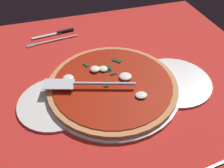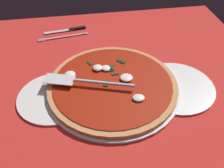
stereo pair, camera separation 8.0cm
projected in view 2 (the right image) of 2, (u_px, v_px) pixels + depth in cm
name	position (u px, v px, depth cm)	size (l,w,h in cm)	color
ground_plane	(114.00, 96.00, 79.80)	(115.11, 115.11, 0.80)	red
checker_pattern	(114.00, 95.00, 79.50)	(115.11, 115.11, 0.10)	white
pizza_pan	(112.00, 88.00, 81.21)	(43.84, 43.84, 1.25)	silver
dinner_plate_left	(54.00, 97.00, 78.08)	(23.15, 23.15, 1.00)	silver
dinner_plate_right	(176.00, 87.00, 81.49)	(25.13, 25.13, 1.00)	white
pizza	(112.00, 84.00, 80.31)	(42.04, 42.04, 2.86)	tan
pizza_server	(85.00, 81.00, 77.72)	(28.33, 11.48, 1.00)	silver
place_setting_far	(66.00, 34.00, 107.20)	(22.30, 13.70, 1.40)	white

